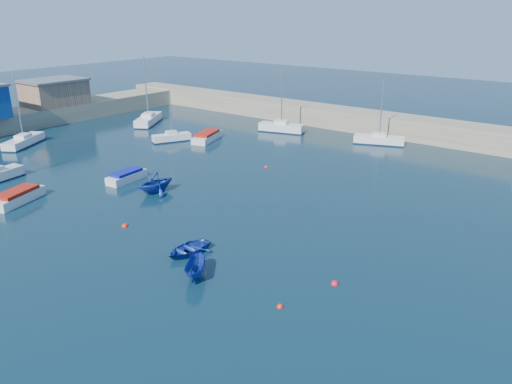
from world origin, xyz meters
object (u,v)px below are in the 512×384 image
Objects in this scene: sailboat_5 at (281,127)px; motorboat_2 at (207,136)px; dinghy_right at (196,269)px; sailboat_2 at (24,141)px; sailboat_4 at (148,119)px; motorboat_1 at (127,176)px; dinghy_left at (155,183)px; sailboat_6 at (379,140)px; motorboat_0 at (17,196)px; brick_shed_a at (55,93)px; sailboat_3 at (172,137)px; dinghy_center at (188,249)px.

motorboat_2 is at bearing 137.84° from sailboat_5.
sailboat_5 reaches higher than dinghy_right.
sailboat_2 reaches higher than motorboat_2.
sailboat_4 is at bearing 107.76° from dinghy_right.
sailboat_5 is 25.85m from motorboat_1.
dinghy_left reaches higher than motorboat_1.
motorboat_0 is at bearing 136.01° from sailboat_6.
sailboat_5 is 1.41× the size of motorboat_2.
sailboat_5 is 26.74m from dinghy_left.
motorboat_1 is 20.46m from dinghy_right.
motorboat_2 is (-17.91, -11.60, -0.04)m from sailboat_6.
sailboat_2 reaches higher than motorboat_0.
sailboat_4 is at bearing 96.81° from sailboat_5.
brick_shed_a is at bearing 102.28° from sailboat_2.
sailboat_3 is 23.16m from motorboat_0.
dinghy_left reaches higher than motorboat_2.
motorboat_0 is 0.91× the size of motorboat_2.
dinghy_center is (15.59, -7.24, -0.14)m from motorboat_1.
sailboat_2 reaches higher than dinghy_left.
sailboat_4 is 2.21× the size of motorboat_1.
sailboat_6 is 37.51m from dinghy_right.
sailboat_3 is at bearing 104.14° from sailboat_6.
sailboat_3 is 0.81× the size of sailboat_6.
motorboat_0 is at bearing -104.60° from motorboat_2.
dinghy_right is (22.95, -25.57, 0.06)m from motorboat_2.
sailboat_6 is (13.15, 2.08, -0.08)m from sailboat_5.
sailboat_6 is 1.52× the size of motorboat_0.
sailboat_5 is at bearing 120.74° from dinghy_center.
motorboat_1 is 1.30× the size of dinghy_center.
sailboat_4 reaches higher than sailboat_5.
dinghy_right is at bearing -66.87° from motorboat_2.
sailboat_4 is 1.66× the size of motorboat_2.
motorboat_1 is 1.19× the size of dinghy_left.
brick_shed_a is 2.67× the size of dinghy_right.
dinghy_right is (38.83, -10.10, 0.02)m from sailboat_2.
sailboat_2 is 1.33× the size of sailboat_3.
brick_shed_a is 2.41× the size of dinghy_center.
dinghy_center is 1.11× the size of dinghy_right.
sailboat_2 is at bearing -130.39° from sailboat_4.
motorboat_2 is at bearing 10.86° from brick_shed_a.
sailboat_2 reaches higher than brick_shed_a.
sailboat_2 is at bearing 171.10° from motorboat_1.
sailboat_4 is 25.79m from motorboat_1.
motorboat_1 is at bearing 133.95° from sailboat_6.
motorboat_2 is at bearing 70.48° from sailboat_3.
brick_shed_a is 34.62m from motorboat_0.
sailboat_6 is 1.84× the size of motorboat_1.
sailboat_4 is 29.60m from dinghy_left.
sailboat_2 is at bearing -109.59° from sailboat_3.
sailboat_6 is 40.59m from motorboat_0.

